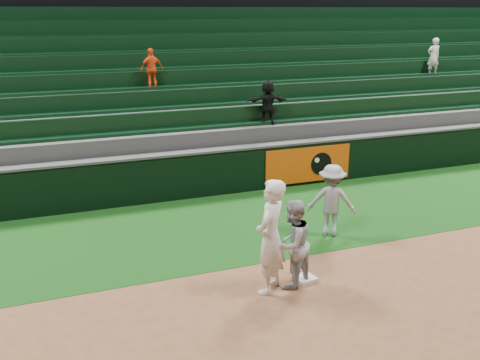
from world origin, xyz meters
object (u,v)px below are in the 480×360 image
at_px(first_base, 305,279).
at_px(base_coach, 331,200).
at_px(first_baseman, 270,237).
at_px(baserunner, 292,244).

xyz_separation_m(first_base, base_coach, (1.49, 1.70, 0.77)).
bearing_deg(first_base, first_baseman, -173.30).
bearing_deg(base_coach, first_baseman, 68.12).
bearing_deg(first_base, baserunner, -167.92).
distance_m(baserunner, base_coach, 2.52).
bearing_deg(first_baseman, base_coach, 173.66).
xyz_separation_m(first_base, first_baseman, (-0.74, -0.09, 0.99)).
height_order(first_baseman, base_coach, first_baseman).
bearing_deg(baserunner, base_coach, -165.44).
bearing_deg(baserunner, first_baseman, -27.11).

